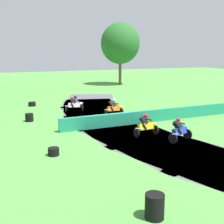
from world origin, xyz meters
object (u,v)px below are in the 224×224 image
(motorcycle_chase_orange, at_px, (114,108))
(tire_stack_mid_a, at_px, (29,117))
(tire_stack_near, at_px, (32,104))
(motorcycle_lead_white, at_px, (75,104))
(tire_stack_mid_b, at_px, (54,152))
(tire_stack_far, at_px, (155,206))
(motorcycle_fourth_blue, at_px, (180,130))
(motorcycle_trailing_yellow, at_px, (146,125))

(motorcycle_chase_orange, bearing_deg, tire_stack_mid_a, 173.72)
(tire_stack_near, xyz_separation_m, tire_stack_mid_a, (-1.24, -6.37, 0.10))
(motorcycle_lead_white, xyz_separation_m, tire_stack_near, (-2.97, 4.24, -0.46))
(tire_stack_mid_b, distance_m, tire_stack_far, 7.13)
(motorcycle_fourth_blue, bearing_deg, motorcycle_chase_orange, 94.55)
(tire_stack_mid_a, height_order, tire_stack_far, tire_stack_far)
(motorcycle_trailing_yellow, bearing_deg, tire_stack_mid_a, 131.54)
(tire_stack_mid_a, xyz_separation_m, tire_stack_mid_b, (-0.08, -8.10, -0.10))
(tire_stack_far, bearing_deg, motorcycle_chase_orange, 70.11)
(tire_stack_near, bearing_deg, tire_stack_mid_b, -95.21)
(tire_stack_mid_b, bearing_deg, tire_stack_far, -77.44)
(motorcycle_trailing_yellow, bearing_deg, tire_stack_far, -119.16)
(tire_stack_mid_a, height_order, tire_stack_mid_b, tire_stack_mid_a)
(motorcycle_lead_white, xyz_separation_m, tire_stack_far, (-2.74, -17.18, -0.26))
(motorcycle_trailing_yellow, xyz_separation_m, tire_stack_mid_a, (-6.06, 6.84, -0.34))
(motorcycle_trailing_yellow, distance_m, motorcycle_fourth_blue, 2.13)
(tire_stack_mid_b, bearing_deg, motorcycle_fourth_blue, -3.76)
(motorcycle_trailing_yellow, relative_size, motorcycle_fourth_blue, 1.00)
(motorcycle_lead_white, relative_size, motorcycle_fourth_blue, 1.02)
(motorcycle_chase_orange, bearing_deg, motorcycle_fourth_blue, -85.45)
(motorcycle_lead_white, relative_size, tire_stack_mid_b, 3.03)
(motorcycle_trailing_yellow, bearing_deg, motorcycle_lead_white, 101.63)
(motorcycle_fourth_blue, relative_size, tire_stack_mid_a, 2.79)
(motorcycle_lead_white, height_order, tire_stack_far, motorcycle_lead_white)
(tire_stack_mid_a, bearing_deg, tire_stack_near, 78.97)
(motorcycle_fourth_blue, height_order, tire_stack_mid_a, motorcycle_fourth_blue)
(tire_stack_mid_b, relative_size, tire_stack_far, 0.70)
(motorcycle_lead_white, distance_m, tire_stack_mid_b, 11.10)
(motorcycle_trailing_yellow, distance_m, tire_stack_near, 14.07)
(motorcycle_chase_orange, distance_m, motorcycle_fourth_blue, 7.88)
(motorcycle_trailing_yellow, relative_size, tire_stack_mid_a, 2.79)
(tire_stack_far, bearing_deg, tire_stack_mid_a, 95.59)
(tire_stack_mid_a, distance_m, tire_stack_far, 15.13)
(motorcycle_chase_orange, height_order, tire_stack_mid_a, motorcycle_chase_orange)
(tire_stack_mid_b, bearing_deg, tire_stack_near, 84.79)
(tire_stack_mid_b, bearing_deg, tire_stack_mid_a, 89.46)
(motorcycle_trailing_yellow, relative_size, tire_stack_near, 2.43)
(motorcycle_lead_white, height_order, motorcycle_trailing_yellow, motorcycle_lead_white)
(tire_stack_mid_a, bearing_deg, tire_stack_mid_b, -90.54)
(motorcycle_lead_white, bearing_deg, tire_stack_near, 124.99)
(motorcycle_trailing_yellow, xyz_separation_m, tire_stack_near, (-4.82, 13.21, -0.44))
(tire_stack_mid_b, bearing_deg, motorcycle_trailing_yellow, 11.65)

